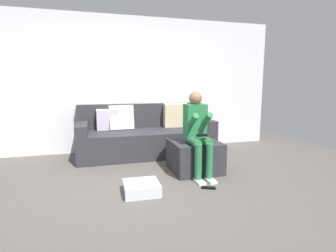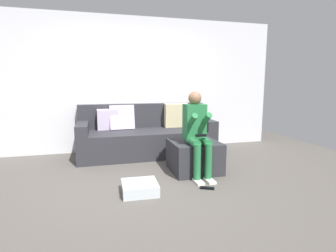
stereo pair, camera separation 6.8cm
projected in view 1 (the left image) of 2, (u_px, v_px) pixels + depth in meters
name	position (u px, v px, depth m)	size (l,w,h in m)	color
ground_plane	(148.00, 190.00, 3.22)	(7.85, 7.85, 0.00)	#544F49
wall_back	(125.00, 85.00, 5.03)	(6.04, 0.10, 2.54)	silver
couch_sectional	(146.00, 136.00, 4.83)	(2.40, 0.94, 0.92)	#2D2D33
ottoman	(195.00, 156.00, 3.90)	(0.69, 0.70, 0.45)	#2D2D33
person_seated	(197.00, 128.00, 3.65)	(0.29, 0.61, 1.18)	#26723F
storage_bin	(141.00, 188.00, 3.11)	(0.41, 0.40, 0.13)	silver
remote_near_ottoman	(209.00, 188.00, 3.25)	(0.17, 0.05, 0.02)	black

